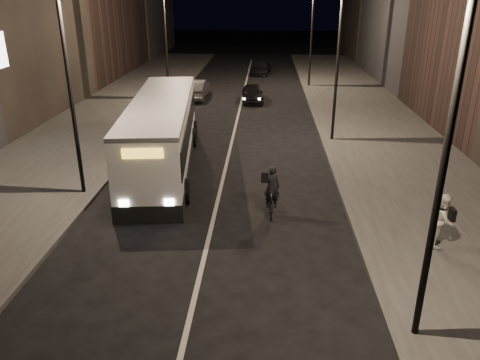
# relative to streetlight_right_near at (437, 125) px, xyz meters

# --- Properties ---
(ground) EXTENTS (180.00, 180.00, 0.00)m
(ground) POSITION_rel_streetlight_right_near_xyz_m (-5.33, 4.00, -5.36)
(ground) COLOR black
(ground) RESTS_ON ground
(sidewalk_right) EXTENTS (7.00, 70.00, 0.16)m
(sidewalk_right) POSITION_rel_streetlight_right_near_xyz_m (3.17, 18.00, -5.28)
(sidewalk_right) COLOR #323230
(sidewalk_right) RESTS_ON ground
(sidewalk_left) EXTENTS (7.00, 70.00, 0.16)m
(sidewalk_left) POSITION_rel_streetlight_right_near_xyz_m (-13.83, 18.00, -5.28)
(sidewalk_left) COLOR #323230
(sidewalk_left) RESTS_ON ground
(streetlight_right_near) EXTENTS (1.20, 0.44, 8.12)m
(streetlight_right_near) POSITION_rel_streetlight_right_near_xyz_m (0.00, 0.00, 0.00)
(streetlight_right_near) COLOR black
(streetlight_right_near) RESTS_ON sidewalk_right
(streetlight_right_mid) EXTENTS (1.20, 0.44, 8.12)m
(streetlight_right_mid) POSITION_rel_streetlight_right_near_xyz_m (0.00, 16.00, 0.00)
(streetlight_right_mid) COLOR black
(streetlight_right_mid) RESTS_ON sidewalk_right
(streetlight_right_far) EXTENTS (1.20, 0.44, 8.12)m
(streetlight_right_far) POSITION_rel_streetlight_right_near_xyz_m (0.00, 32.00, 0.00)
(streetlight_right_far) COLOR black
(streetlight_right_far) RESTS_ON sidewalk_right
(streetlight_left_near) EXTENTS (1.20, 0.44, 8.12)m
(streetlight_left_near) POSITION_rel_streetlight_right_near_xyz_m (-10.66, 8.00, 0.00)
(streetlight_left_near) COLOR black
(streetlight_left_near) RESTS_ON sidewalk_left
(streetlight_left_far) EXTENTS (1.20, 0.44, 8.12)m
(streetlight_left_far) POSITION_rel_streetlight_right_near_xyz_m (-10.66, 26.00, 0.00)
(streetlight_left_far) COLOR black
(streetlight_left_far) RESTS_ON sidewalk_left
(city_bus) EXTENTS (3.84, 12.25, 3.25)m
(city_bus) POSITION_rel_streetlight_right_near_xyz_m (-8.30, 11.55, -3.59)
(city_bus) COLOR silver
(city_bus) RESTS_ON ground
(cyclist_on_bicycle) EXTENTS (0.65, 1.74, 1.99)m
(cyclist_on_bicycle) POSITION_rel_streetlight_right_near_xyz_m (-3.20, 6.65, -4.70)
(cyclist_on_bicycle) COLOR black
(cyclist_on_bicycle) RESTS_ON ground
(pedestrian_woman) EXTENTS (0.92, 1.04, 1.78)m
(pedestrian_woman) POSITION_rel_streetlight_right_near_xyz_m (2.27, 4.36, -4.31)
(pedestrian_woman) COLOR silver
(pedestrian_woman) RESTS_ON sidewalk_right
(car_near) EXTENTS (1.83, 3.90, 1.29)m
(car_near) POSITION_rel_streetlight_right_near_xyz_m (-4.49, 25.89, -4.72)
(car_near) COLOR black
(car_near) RESTS_ON ground
(car_mid) EXTENTS (1.61, 4.57, 1.51)m
(car_mid) POSITION_rel_streetlight_right_near_xyz_m (-8.93, 26.83, -4.61)
(car_mid) COLOR #363538
(car_mid) RESTS_ON ground
(car_far) EXTENTS (2.19, 4.36, 1.21)m
(car_far) POSITION_rel_streetlight_right_near_xyz_m (-4.01, 38.60, -4.75)
(car_far) COLOR black
(car_far) RESTS_ON ground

